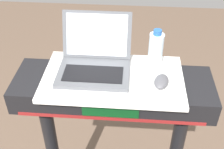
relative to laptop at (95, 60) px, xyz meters
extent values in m
cube|color=black|center=(0.09, -0.05, -0.12)|extent=(0.90, 0.28, 0.11)
cube|color=#0C3F19|center=(0.09, -0.20, -0.12)|extent=(0.24, 0.01, 0.06)
cube|color=maroon|center=(0.09, -0.19, -0.17)|extent=(0.81, 0.00, 0.02)
cube|color=white|center=(0.09, -0.05, -0.06)|extent=(0.62, 0.36, 0.02)
cube|color=#515459|center=(0.00, -0.05, -0.04)|extent=(0.32, 0.22, 0.02)
cube|color=black|center=(0.00, -0.06, -0.03)|extent=(0.26, 0.12, 0.00)
cube|color=#515459|center=(0.00, 0.10, 0.07)|extent=(0.32, 0.08, 0.21)
cube|color=white|center=(0.00, 0.10, 0.08)|extent=(0.28, 0.07, 0.18)
ellipsoid|color=#4C4C51|center=(0.30, -0.09, -0.03)|extent=(0.08, 0.11, 0.03)
cylinder|color=silver|center=(0.27, 0.05, 0.04)|extent=(0.07, 0.07, 0.16)
cylinder|color=#2659A5|center=(0.27, 0.05, 0.13)|extent=(0.04, 0.04, 0.02)
camera|label=1|loc=(0.16, -1.07, 0.75)|focal=46.83mm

